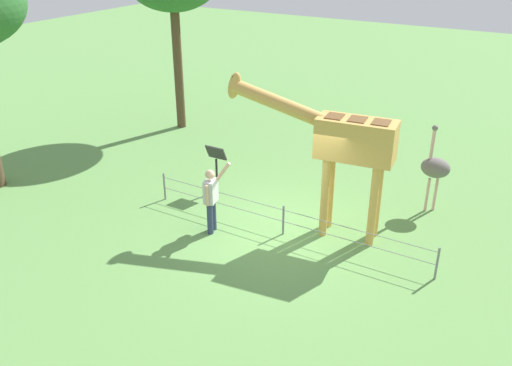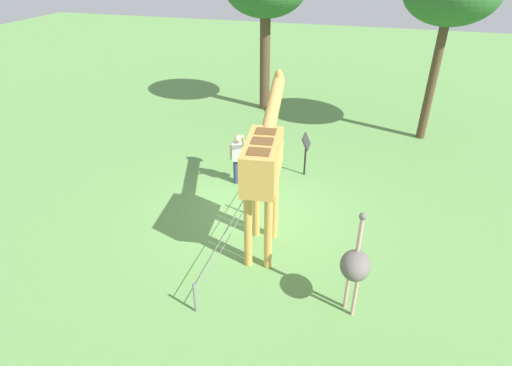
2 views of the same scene
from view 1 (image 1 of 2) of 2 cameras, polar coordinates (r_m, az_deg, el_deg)
name	(u,v)px [view 1 (image 1 of 2)]	position (r m, az deg, el deg)	size (l,w,h in m)	color
ground_plane	(285,232)	(12.76, 3.08, -5.19)	(60.00, 60.00, 0.00)	#60934C
giraffe	(340,142)	(11.91, 8.87, 4.33)	(3.97, 0.96, 3.58)	gold
visitor	(211,197)	(12.40, -4.75, -1.47)	(0.58, 0.57, 1.76)	navy
ostrich	(435,168)	(13.87, 18.41, 1.53)	(0.70, 0.56, 2.25)	#CC9E93
info_sign	(216,159)	(14.26, -4.23, 2.53)	(0.56, 0.21, 1.32)	black
wire_fence	(283,219)	(12.48, 2.91, -3.80)	(7.05, 0.05, 0.75)	slate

